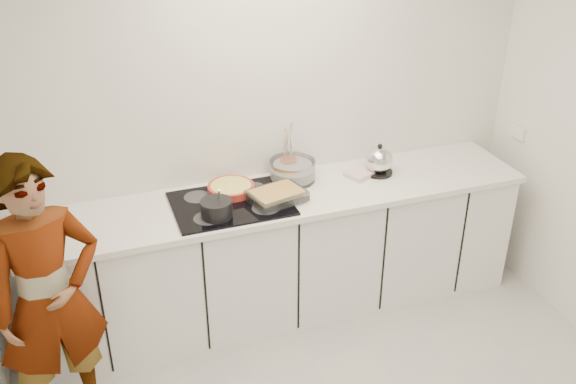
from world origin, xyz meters
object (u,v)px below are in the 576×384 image
object	(u,v)px
cook	(49,300)
mixing_bowl	(293,171)
saucepan	(216,209)
baking_dish	(277,195)
tart_dish	(231,188)
utensil_crock	(288,168)
kettle	(379,161)
hob	(231,204)

from	to	relation	value
cook	mixing_bowl	bearing A→B (deg)	6.51
saucepan	mixing_bowl	distance (m)	0.68
saucepan	cook	world-z (taller)	cook
baking_dish	mixing_bowl	world-z (taller)	mixing_bowl
tart_dish	baking_dish	world-z (taller)	baking_dish
baking_dish	utensil_crock	world-z (taller)	utensil_crock
saucepan	utensil_crock	bearing A→B (deg)	32.54
kettle	cook	world-z (taller)	cook
cook	baking_dish	bearing A→B (deg)	0.28
hob	baking_dish	xyz separation A→B (m)	(0.28, -0.06, 0.04)
tart_dish	saucepan	distance (m)	0.32
baking_dish	kettle	xyz separation A→B (m)	(0.78, 0.15, 0.04)
saucepan	cook	distance (m)	1.05
mixing_bowl	utensil_crock	xyz separation A→B (m)	(-0.01, 0.05, 0.00)
tart_dish	baking_dish	distance (m)	0.31
mixing_bowl	kettle	world-z (taller)	kettle
baking_dish	cook	xyz separation A→B (m)	(-1.38, -0.42, -0.15)
kettle	utensil_crock	xyz separation A→B (m)	(-0.59, 0.15, -0.02)
hob	saucepan	size ratio (longest dim) A/B	3.11
cook	saucepan	bearing A→B (deg)	2.90
utensil_crock	kettle	bearing A→B (deg)	-14.10
baking_dish	kettle	distance (m)	0.79
mixing_bowl	kettle	size ratio (longest dim) A/B	1.66
hob	cook	bearing A→B (deg)	-156.30
mixing_bowl	cook	size ratio (longest dim) A/B	0.23
mixing_bowl	utensil_crock	distance (m)	0.05
cook	utensil_crock	bearing A→B (deg)	8.11
baking_dish	cook	size ratio (longest dim) A/B	0.24
tart_dish	mixing_bowl	size ratio (longest dim) A/B	0.95
saucepan	cook	xyz separation A→B (m)	(-0.98, -0.35, -0.17)
kettle	mixing_bowl	bearing A→B (deg)	169.94
hob	mixing_bowl	world-z (taller)	mixing_bowl
saucepan	cook	bearing A→B (deg)	-160.47
saucepan	kettle	bearing A→B (deg)	10.70
hob	utensil_crock	size ratio (longest dim) A/B	5.19
utensil_crock	mixing_bowl	bearing A→B (deg)	-73.68
hob	tart_dish	world-z (taller)	tart_dish
saucepan	tart_dish	bearing A→B (deg)	59.53
baking_dish	utensil_crock	size ratio (longest dim) A/B	2.76
tart_dish	hob	bearing A→B (deg)	-105.51
kettle	cook	xyz separation A→B (m)	(-2.15, -0.57, -0.20)
cook	kettle	bearing A→B (deg)	-1.83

